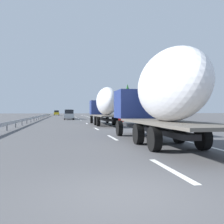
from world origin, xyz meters
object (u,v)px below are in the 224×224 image
object	(u,v)px
car_yellow_coupe	(57,113)
car_blue_sedan	(68,114)
truck_trailing	(160,94)
car_silver_hatch	(69,115)
truck_lead	(105,104)
road_sign	(108,107)

from	to	relation	value
car_yellow_coupe	car_blue_sedan	world-z (taller)	car_blue_sedan
truck_trailing	car_silver_hatch	distance (m)	38.55
truck_lead	car_yellow_coupe	world-z (taller)	truck_lead
car_silver_hatch	road_sign	distance (m)	8.25
truck_lead	car_blue_sedan	size ratio (longest dim) A/B	2.79
truck_trailing	car_blue_sedan	size ratio (longest dim) A/B	2.69
truck_trailing	car_blue_sedan	world-z (taller)	truck_trailing
car_blue_sedan	road_sign	distance (m)	14.99
truck_trailing	road_sign	world-z (taller)	truck_trailing
car_silver_hatch	road_sign	bearing A→B (deg)	-120.95
road_sign	car_yellow_coupe	bearing A→B (deg)	11.67
truck_trailing	car_yellow_coupe	distance (m)	85.80
car_silver_hatch	road_sign	xyz separation A→B (m)	(-4.17, -6.96, 1.45)
car_yellow_coupe	car_blue_sedan	xyz separation A→B (m)	(-38.09, -3.65, 0.05)
car_silver_hatch	road_sign	size ratio (longest dim) A/B	1.27
truck_lead	car_silver_hatch	distance (m)	20.57
truck_trailing	car_silver_hatch	world-z (taller)	truck_trailing
truck_lead	road_sign	distance (m)	16.27
truck_trailing	car_silver_hatch	size ratio (longest dim) A/B	2.91
car_blue_sedan	road_sign	bearing A→B (deg)	-152.25
car_yellow_coupe	car_silver_hatch	world-z (taller)	car_silver_hatch
car_yellow_coupe	truck_lead	bearing A→B (deg)	-173.64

